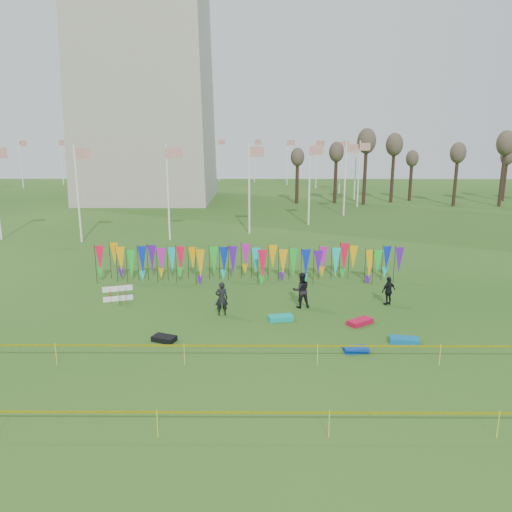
{
  "coord_description": "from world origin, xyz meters",
  "views": [
    {
      "loc": [
        0.88,
        -20.78,
        8.85
      ],
      "look_at": [
        0.71,
        6.0,
        2.26
      ],
      "focal_mm": 35.0,
      "sensor_mm": 36.0,
      "label": 1
    }
  ],
  "objects_px": {
    "box_kite": "(118,294)",
    "kite_bag_red": "(360,322)",
    "person_right": "(389,291)",
    "kite_bag_black": "(164,339)",
    "person_left": "(222,299)",
    "kite_bag_turquoise": "(281,318)",
    "person_mid": "(301,290)",
    "kite_bag_teal": "(404,340)",
    "kite_bag_blue": "(356,349)"
  },
  "relations": [
    {
      "from": "box_kite",
      "to": "kite_bag_turquoise",
      "type": "height_order",
      "value": "box_kite"
    },
    {
      "from": "person_left",
      "to": "person_mid",
      "type": "relative_size",
      "value": 0.92
    },
    {
      "from": "person_mid",
      "to": "person_right",
      "type": "relative_size",
      "value": 1.22
    },
    {
      "from": "box_kite",
      "to": "kite_bag_red",
      "type": "xyz_separation_m",
      "value": [
        12.47,
        -3.25,
        -0.33
      ]
    },
    {
      "from": "person_right",
      "to": "box_kite",
      "type": "bearing_deg",
      "value": -31.34
    },
    {
      "from": "person_right",
      "to": "kite_bag_turquoise",
      "type": "bearing_deg",
      "value": -7.77
    },
    {
      "from": "person_left",
      "to": "kite_bag_turquoise",
      "type": "xyz_separation_m",
      "value": [
        2.92,
        -0.72,
        -0.74
      ]
    },
    {
      "from": "box_kite",
      "to": "kite_bag_black",
      "type": "bearing_deg",
      "value": -56.73
    },
    {
      "from": "kite_bag_turquoise",
      "to": "kite_bag_teal",
      "type": "distance_m",
      "value": 5.89
    },
    {
      "from": "person_mid",
      "to": "kite_bag_red",
      "type": "bearing_deg",
      "value": 128.89
    },
    {
      "from": "person_left",
      "to": "person_right",
      "type": "bearing_deg",
      "value": -176.92
    },
    {
      "from": "box_kite",
      "to": "kite_bag_red",
      "type": "distance_m",
      "value": 12.89
    },
    {
      "from": "kite_bag_blue",
      "to": "kite_bag_black",
      "type": "height_order",
      "value": "kite_bag_black"
    },
    {
      "from": "person_left",
      "to": "person_right",
      "type": "relative_size",
      "value": 1.12
    },
    {
      "from": "box_kite",
      "to": "person_right",
      "type": "bearing_deg",
      "value": -1.77
    },
    {
      "from": "kite_bag_blue",
      "to": "kite_bag_black",
      "type": "distance_m",
      "value": 8.27
    },
    {
      "from": "kite_bag_red",
      "to": "kite_bag_black",
      "type": "relative_size",
      "value": 1.27
    },
    {
      "from": "box_kite",
      "to": "kite_bag_turquoise",
      "type": "relative_size",
      "value": 0.75
    },
    {
      "from": "kite_bag_turquoise",
      "to": "kite_bag_blue",
      "type": "bearing_deg",
      "value": -50.32
    },
    {
      "from": "person_right",
      "to": "person_left",
      "type": "bearing_deg",
      "value": -19.17
    },
    {
      "from": "person_right",
      "to": "kite_bag_blue",
      "type": "relative_size",
      "value": 1.55
    },
    {
      "from": "kite_bag_red",
      "to": "person_left",
      "type": "bearing_deg",
      "value": 169.82
    },
    {
      "from": "box_kite",
      "to": "person_left",
      "type": "distance_m",
      "value": 6.14
    },
    {
      "from": "person_left",
      "to": "box_kite",
      "type": "bearing_deg",
      "value": -26.84
    },
    {
      "from": "kite_bag_black",
      "to": "person_right",
      "type": "bearing_deg",
      "value": 23.79
    },
    {
      "from": "person_left",
      "to": "kite_bag_turquoise",
      "type": "distance_m",
      "value": 3.1
    },
    {
      "from": "kite_bag_red",
      "to": "box_kite",
      "type": "bearing_deg",
      "value": 165.39
    },
    {
      "from": "box_kite",
      "to": "kite_bag_black",
      "type": "height_order",
      "value": "box_kite"
    },
    {
      "from": "person_mid",
      "to": "kite_bag_teal",
      "type": "distance_m",
      "value": 6.18
    },
    {
      "from": "person_left",
      "to": "person_right",
      "type": "xyz_separation_m",
      "value": [
        8.72,
        1.6,
        -0.09
      ]
    },
    {
      "from": "person_left",
      "to": "kite_bag_turquoise",
      "type": "bearing_deg",
      "value": 158.82
    },
    {
      "from": "kite_bag_turquoise",
      "to": "kite_bag_black",
      "type": "distance_m",
      "value": 5.8
    },
    {
      "from": "person_right",
      "to": "kite_bag_black",
      "type": "bearing_deg",
      "value": -5.78
    },
    {
      "from": "kite_bag_turquoise",
      "to": "person_right",
      "type": "bearing_deg",
      "value": 21.81
    },
    {
      "from": "person_mid",
      "to": "box_kite",
      "type": "bearing_deg",
      "value": -14.32
    },
    {
      "from": "kite_bag_black",
      "to": "person_mid",
      "type": "bearing_deg",
      "value": 34.8
    },
    {
      "from": "person_left",
      "to": "person_mid",
      "type": "xyz_separation_m",
      "value": [
        4.06,
        1.16,
        0.07
      ]
    },
    {
      "from": "person_right",
      "to": "kite_bag_black",
      "type": "relative_size",
      "value": 1.52
    },
    {
      "from": "box_kite",
      "to": "person_right",
      "type": "distance_m",
      "value": 14.5
    },
    {
      "from": "person_left",
      "to": "kite_bag_teal",
      "type": "height_order",
      "value": "person_left"
    },
    {
      "from": "box_kite",
      "to": "person_mid",
      "type": "height_order",
      "value": "person_mid"
    },
    {
      "from": "kite_bag_black",
      "to": "person_left",
      "type": "bearing_deg",
      "value": 54.8
    },
    {
      "from": "person_left",
      "to": "kite_bag_teal",
      "type": "xyz_separation_m",
      "value": [
        8.18,
        -3.37,
        -0.74
      ]
    },
    {
      "from": "kite_bag_black",
      "to": "kite_bag_teal",
      "type": "bearing_deg",
      "value": -0.65
    },
    {
      "from": "box_kite",
      "to": "kite_bag_teal",
      "type": "relative_size",
      "value": 0.72
    },
    {
      "from": "kite_bag_black",
      "to": "kite_bag_teal",
      "type": "xyz_separation_m",
      "value": [
        10.48,
        -0.12,
        0.0
      ]
    },
    {
      "from": "kite_bag_blue",
      "to": "kite_bag_black",
      "type": "bearing_deg",
      "value": 172.63
    },
    {
      "from": "box_kite",
      "to": "kite_bag_teal",
      "type": "xyz_separation_m",
      "value": [
        13.95,
        -5.42,
        -0.33
      ]
    },
    {
      "from": "person_mid",
      "to": "person_right",
      "type": "height_order",
      "value": "person_mid"
    },
    {
      "from": "kite_bag_black",
      "to": "kite_bag_teal",
      "type": "distance_m",
      "value": 10.48
    }
  ]
}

